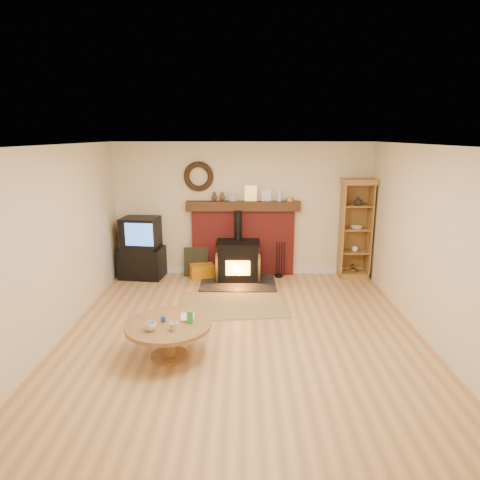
{
  "coord_description": "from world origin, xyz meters",
  "views": [
    {
      "loc": [
        0.0,
        -5.52,
        2.73
      ],
      "look_at": [
        -0.05,
        1.0,
        1.12
      ],
      "focal_mm": 32.0,
      "sensor_mm": 36.0,
      "label": 1
    }
  ],
  "objects_px": {
    "tv_unit": "(142,249)",
    "curio_cabinet": "(355,229)",
    "coffee_table": "(168,330)",
    "wood_stove": "(238,262)"
  },
  "relations": [
    {
      "from": "curio_cabinet",
      "to": "coffee_table",
      "type": "bearing_deg",
      "value": -134.12
    },
    {
      "from": "wood_stove",
      "to": "curio_cabinet",
      "type": "height_order",
      "value": "curio_cabinet"
    },
    {
      "from": "wood_stove",
      "to": "coffee_table",
      "type": "bearing_deg",
      "value": -105.95
    },
    {
      "from": "curio_cabinet",
      "to": "coffee_table",
      "type": "distance_m",
      "value": 4.48
    },
    {
      "from": "tv_unit",
      "to": "curio_cabinet",
      "type": "relative_size",
      "value": 0.62
    },
    {
      "from": "wood_stove",
      "to": "curio_cabinet",
      "type": "distance_m",
      "value": 2.35
    },
    {
      "from": "wood_stove",
      "to": "tv_unit",
      "type": "distance_m",
      "value": 1.9
    },
    {
      "from": "curio_cabinet",
      "to": "coffee_table",
      "type": "relative_size",
      "value": 1.79
    },
    {
      "from": "curio_cabinet",
      "to": "coffee_table",
      "type": "height_order",
      "value": "curio_cabinet"
    },
    {
      "from": "tv_unit",
      "to": "curio_cabinet",
      "type": "distance_m",
      "value": 4.16
    }
  ]
}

